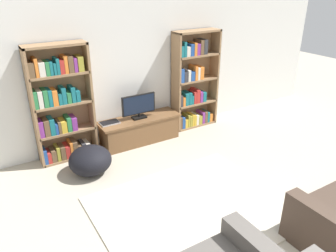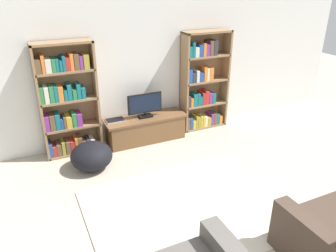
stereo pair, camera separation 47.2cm
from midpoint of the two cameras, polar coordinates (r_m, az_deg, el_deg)
wall_back at (r=5.64m, az=-9.64°, el=10.21°), size 8.80×0.06×2.60m
bookshelf_left at (r=5.29m, az=-20.75°, el=3.24°), size 0.89×0.30×1.82m
bookshelf_right at (r=6.17m, az=2.11°, el=7.45°), size 0.89×0.30×1.82m
tv_stand at (r=5.77m, az=-7.28°, el=-0.68°), size 1.43×0.46×0.44m
television at (r=5.60m, az=-7.54°, el=3.43°), size 0.61×0.16×0.42m
laptop at (r=5.55m, az=-12.56°, el=0.51°), size 0.31×0.20×0.03m
area_rug at (r=4.22m, az=1.13°, el=-14.40°), size 2.33×1.92×0.02m
beanbag_ottoman at (r=5.01m, az=-16.05°, el=-5.83°), size 0.62×0.62×0.42m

